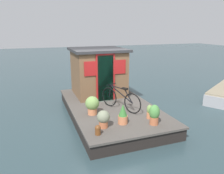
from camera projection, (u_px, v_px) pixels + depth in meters
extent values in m
plane|color=#2D4247|center=(110.00, 116.00, 8.01)|extent=(60.00, 60.00, 0.00)
cube|color=#4C4742|center=(110.00, 105.00, 7.91)|extent=(5.07, 2.84, 0.06)
cube|color=black|center=(110.00, 111.00, 7.96)|extent=(4.97, 2.78, 0.37)
cube|color=brown|center=(98.00, 73.00, 8.97)|extent=(1.85, 1.90, 1.77)
cube|color=#28282B|center=(98.00, 50.00, 8.73)|extent=(2.05, 2.10, 0.10)
cube|color=#144733|center=(106.00, 78.00, 8.12)|extent=(0.04, 0.60, 1.70)
cube|color=maroon|center=(106.00, 77.00, 8.11)|extent=(0.03, 0.72, 1.80)
cube|color=maroon|center=(120.00, 67.00, 8.21)|extent=(0.03, 0.44, 0.52)
cube|color=maroon|center=(90.00, 69.00, 7.83)|extent=(0.03, 0.44, 0.52)
torus|color=black|center=(109.00, 97.00, 7.67)|extent=(0.61, 0.34, 0.67)
torus|color=black|center=(132.00, 103.00, 7.01)|extent=(0.61, 0.34, 0.67)
cylinder|color=black|center=(121.00, 94.00, 7.25)|extent=(0.86, 0.47, 0.46)
cylinder|color=black|center=(118.00, 87.00, 7.31)|extent=(0.56, 0.31, 0.06)
cylinder|color=black|center=(129.00, 96.00, 7.06)|extent=(0.33, 0.19, 0.42)
cylinder|color=black|center=(110.00, 91.00, 7.58)|extent=(0.12, 0.09, 0.43)
cube|color=black|center=(125.00, 89.00, 7.11)|extent=(0.22, 0.18, 0.06)
cylinder|color=black|center=(111.00, 85.00, 7.49)|extent=(0.25, 0.46, 0.02)
cylinder|color=#C6754C|center=(123.00, 120.00, 6.31)|extent=(0.28, 0.28, 0.24)
cone|color=#387533|center=(123.00, 110.00, 6.23)|extent=(0.25, 0.25, 0.35)
cylinder|color=#C6754C|center=(149.00, 115.00, 6.67)|extent=(0.17, 0.17, 0.19)
ellipsoid|color=#70934C|center=(150.00, 109.00, 6.62)|extent=(0.18, 0.18, 0.28)
cylinder|color=#C6754C|center=(92.00, 111.00, 6.99)|extent=(0.29, 0.29, 0.21)
sphere|color=#70934C|center=(92.00, 103.00, 6.92)|extent=(0.44, 0.44, 0.44)
cylinder|color=#B2603D|center=(103.00, 124.00, 6.07)|extent=(0.25, 0.25, 0.19)
sphere|color=gray|center=(103.00, 117.00, 6.01)|extent=(0.36, 0.36, 0.36)
cylinder|color=#B2603D|center=(154.00, 121.00, 6.26)|extent=(0.25, 0.25, 0.22)
ellipsoid|color=#4C8942|center=(154.00, 112.00, 6.19)|extent=(0.30, 0.30, 0.43)
cylinder|color=#B2603D|center=(91.00, 106.00, 7.52)|extent=(0.19, 0.19, 0.17)
ellipsoid|color=gray|center=(91.00, 100.00, 7.47)|extent=(0.19, 0.19, 0.29)
cylinder|color=brown|center=(98.00, 131.00, 5.65)|extent=(0.15, 0.15, 0.18)
sphere|color=brown|center=(98.00, 128.00, 5.63)|extent=(0.16, 0.16, 0.16)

